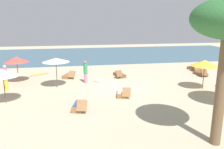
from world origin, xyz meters
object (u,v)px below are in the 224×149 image
lounger_4 (201,74)px  person_0 (6,77)px  lounger_5 (79,106)px  surfboard (39,74)px  lounger_0 (194,69)px  person_1 (86,72)px  lounger_1 (69,76)px  lounger_6 (119,75)px  umbrella_2 (205,63)px  umbrella_3 (56,60)px  dog (98,81)px  lounger_3 (122,93)px  umbrella_0 (17,59)px  umbrella_1 (3,73)px

lounger_4 → person_0: 16.74m
lounger_5 → surfboard: lounger_5 is taller
lounger_0 → person_0: size_ratio=0.93×
person_1 → lounger_1: bearing=123.8°
lounger_4 → lounger_6: lounger_4 is taller
umbrella_2 → umbrella_3: bearing=167.7°
lounger_6 → dog: bearing=-143.2°
umbrella_2 → person_1: size_ratio=1.20×
lounger_5 → person_1: person_1 is taller
lounger_1 → surfboard: size_ratio=0.93×
umbrella_3 → surfboard: 5.37m
lounger_3 → person_1: size_ratio=0.94×
umbrella_3 → lounger_5: umbrella_3 is taller
lounger_0 → surfboard: 15.58m
umbrella_3 → lounger_1: 3.66m
umbrella_3 → lounger_6: (5.41, 2.45, -1.97)m
lounger_5 → lounger_6: size_ratio=0.99×
surfboard → lounger_3: bearing=-48.4°
lounger_3 → person_1: (-2.27, 3.65, 0.77)m
umbrella_0 → lounger_5: size_ratio=1.22×
lounger_3 → lounger_5: 3.56m
lounger_4 → surfboard: lounger_4 is taller
lounger_3 → umbrella_2: bearing=3.8°
lounger_0 → person_1: person_1 is taller
umbrella_2 → dog: (-7.54, 3.18, -1.83)m
umbrella_2 → lounger_3: size_ratio=1.27×
lounger_5 → person_1: bearing=82.4°
lounger_5 → umbrella_3: bearing=107.8°
lounger_5 → lounger_1: bearing=94.9°
umbrella_2 → dog: size_ratio=3.52×
umbrella_0 → umbrella_2: 14.75m
lounger_4 → dog: 9.79m
person_0 → umbrella_3: bearing=1.8°
surfboard → umbrella_3: bearing=-66.4°
lounger_6 → person_1: (-3.17, -1.57, 0.78)m
lounger_4 → lounger_5: bearing=-151.4°
lounger_0 → umbrella_1: bearing=-158.1°
person_1 → dog: size_ratio=2.94×
lounger_6 → dog: lounger_6 is taller
lounger_3 → person_0: 8.60m
umbrella_2 → lounger_1: 11.43m
umbrella_1 → lounger_6: bearing=32.6°
umbrella_1 → person_0: (-0.65, 2.81, -0.95)m
dog → person_0: bearing=-172.2°
lounger_3 → person_1: person_1 is taller
umbrella_0 → lounger_4: bearing=-1.7°
person_1 → umbrella_2: bearing=-20.7°
umbrella_0 → lounger_6: (8.69, 0.37, -1.75)m
lounger_6 → person_0: size_ratio=0.93×
lounger_4 → lounger_5: (-11.51, -6.27, 0.01)m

